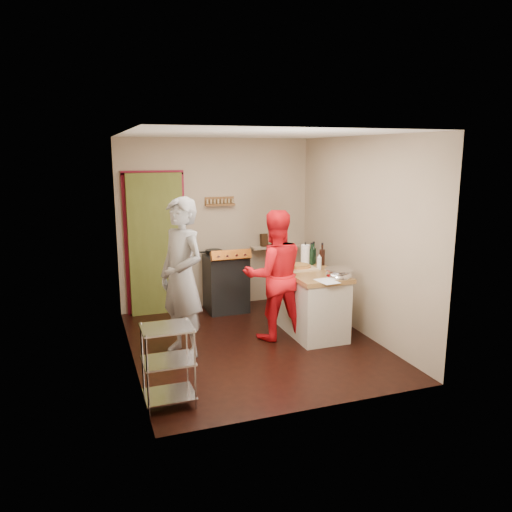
# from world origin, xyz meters

# --- Properties ---
(floor) EXTENTS (3.50, 3.50, 0.00)m
(floor) POSITION_xyz_m (0.00, 0.00, 0.00)
(floor) COLOR black
(floor) RESTS_ON ground
(back_wall) EXTENTS (3.00, 0.44, 2.60)m
(back_wall) POSITION_xyz_m (-0.64, 1.78, 1.13)
(back_wall) COLOR tan
(back_wall) RESTS_ON ground
(left_wall) EXTENTS (0.04, 3.50, 2.60)m
(left_wall) POSITION_xyz_m (-1.50, 0.00, 1.30)
(left_wall) COLOR tan
(left_wall) RESTS_ON ground
(right_wall) EXTENTS (0.04, 3.50, 2.60)m
(right_wall) POSITION_xyz_m (1.50, 0.00, 1.30)
(right_wall) COLOR tan
(right_wall) RESTS_ON ground
(ceiling) EXTENTS (3.00, 3.50, 0.02)m
(ceiling) POSITION_xyz_m (0.00, 0.00, 2.61)
(ceiling) COLOR white
(ceiling) RESTS_ON back_wall
(stove) EXTENTS (0.60, 0.63, 1.00)m
(stove) POSITION_xyz_m (0.05, 1.42, 0.45)
(stove) COLOR black
(stove) RESTS_ON ground
(wire_shelving) EXTENTS (0.48, 0.40, 0.80)m
(wire_shelving) POSITION_xyz_m (-1.28, -1.20, 0.44)
(wire_shelving) COLOR silver
(wire_shelving) RESTS_ON ground
(island) EXTENTS (0.68, 1.25, 1.16)m
(island) POSITION_xyz_m (0.86, 0.10, 0.46)
(island) COLOR #C1B5A4
(island) RESTS_ON ground
(person_stripe) EXTENTS (0.71, 0.82, 1.89)m
(person_stripe) POSITION_xyz_m (-0.90, -0.02, 0.95)
(person_stripe) COLOR #ACACB1
(person_stripe) RESTS_ON ground
(person_red) EXTENTS (0.86, 0.69, 1.68)m
(person_red) POSITION_xyz_m (0.32, 0.12, 0.84)
(person_red) COLOR red
(person_red) RESTS_ON ground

